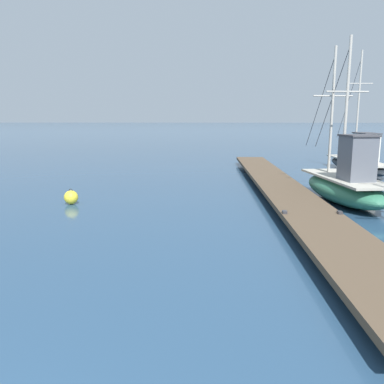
# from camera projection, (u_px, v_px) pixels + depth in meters

# --- Properties ---
(floating_dock) EXTENTS (2.01, 24.21, 0.53)m
(floating_dock) POSITION_uv_depth(u_px,v_px,m) (282.00, 188.00, 16.60)
(floating_dock) COLOR brown
(floating_dock) RESTS_ON ground
(fishing_boat_0) EXTENTS (1.86, 7.40, 6.97)m
(fishing_boat_0) POSITION_uv_depth(u_px,v_px,m) (358.00, 161.00, 23.78)
(fishing_boat_0) COLOR black
(fishing_boat_0) RESTS_ON ground
(fishing_boat_1) EXTENTS (2.51, 6.91, 6.14)m
(fishing_boat_1) POSITION_uv_depth(u_px,v_px,m) (346.00, 184.00, 15.29)
(fishing_boat_1) COLOR #337556
(fishing_boat_1) RESTS_ON ground
(mooring_buoy) EXTENTS (0.52, 0.52, 0.59)m
(mooring_buoy) POSITION_uv_depth(u_px,v_px,m) (71.00, 197.00, 15.23)
(mooring_buoy) COLOR yellow
(mooring_buoy) RESTS_ON ground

